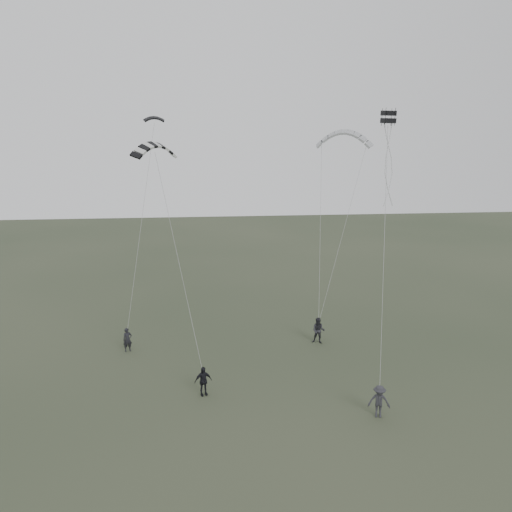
{
  "coord_description": "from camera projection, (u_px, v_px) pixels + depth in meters",
  "views": [
    {
      "loc": [
        -3.16,
        -26.94,
        14.42
      ],
      "look_at": [
        0.4,
        5.41,
        6.89
      ],
      "focal_mm": 35.0,
      "sensor_mm": 36.0,
      "label": 1
    }
  ],
  "objects": [
    {
      "name": "flyer_center",
      "position": [
        203.0,
        381.0,
        28.83
      ],
      "size": [
        1.1,
        0.7,
        1.75
      ],
      "primitive_type": "imported",
      "rotation": [
        0.0,
        0.0,
        0.29
      ],
      "color": "black",
      "rests_on": "ground"
    },
    {
      "name": "kite_dark_small",
      "position": [
        154.0,
        118.0,
        38.11
      ],
      "size": [
        1.63,
        0.93,
        0.65
      ],
      "primitive_type": null,
      "rotation": [
        0.39,
        0.0,
        0.21
      ],
      "color": "black",
      "rests_on": "flyer_left"
    },
    {
      "name": "flyer_right",
      "position": [
        318.0,
        331.0,
        36.27
      ],
      "size": [
        1.14,
        1.02,
        1.92
      ],
      "primitive_type": "imported",
      "rotation": [
        0.0,
        0.0,
        -0.39
      ],
      "color": "#232328",
      "rests_on": "ground"
    },
    {
      "name": "kite_striped",
      "position": [
        155.0,
        145.0,
        30.78
      ],
      "size": [
        3.06,
        2.87,
        1.39
      ],
      "primitive_type": null,
      "rotation": [
        0.37,
        0.0,
        0.71
      ],
      "color": "black",
      "rests_on": "flyer_center"
    },
    {
      "name": "kite_box",
      "position": [
        388.0,
        117.0,
        30.23
      ],
      "size": [
        0.84,
        0.87,
        0.78
      ],
      "primitive_type": null,
      "rotation": [
        0.06,
        0.0,
        0.22
      ],
      "color": "black",
      "rests_on": "flyer_far"
    },
    {
      "name": "ground",
      "position": [
        259.0,
        389.0,
        29.68
      ],
      "size": [
        140.0,
        140.0,
        0.0
      ],
      "primitive_type": "plane",
      "color": "#2C3724",
      "rests_on": "ground"
    },
    {
      "name": "kite_pale_large",
      "position": [
        344.0,
        132.0,
        39.44
      ],
      "size": [
        4.64,
        3.1,
        1.99
      ],
      "primitive_type": null,
      "rotation": [
        0.3,
        0.0,
        -0.4
      ],
      "color": "#9B9DA0",
      "rests_on": "flyer_right"
    },
    {
      "name": "flyer_left",
      "position": [
        128.0,
        340.0,
        34.87
      ],
      "size": [
        0.72,
        0.59,
        1.7
      ],
      "primitive_type": "imported",
      "rotation": [
        0.0,
        0.0,
        0.35
      ],
      "color": "black",
      "rests_on": "ground"
    },
    {
      "name": "flyer_far",
      "position": [
        379.0,
        401.0,
        26.52
      ],
      "size": [
        1.3,
        0.94,
        1.8
      ],
      "primitive_type": "imported",
      "rotation": [
        0.0,
        0.0,
        -0.26
      ],
      "color": "#29292E",
      "rests_on": "ground"
    }
  ]
}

